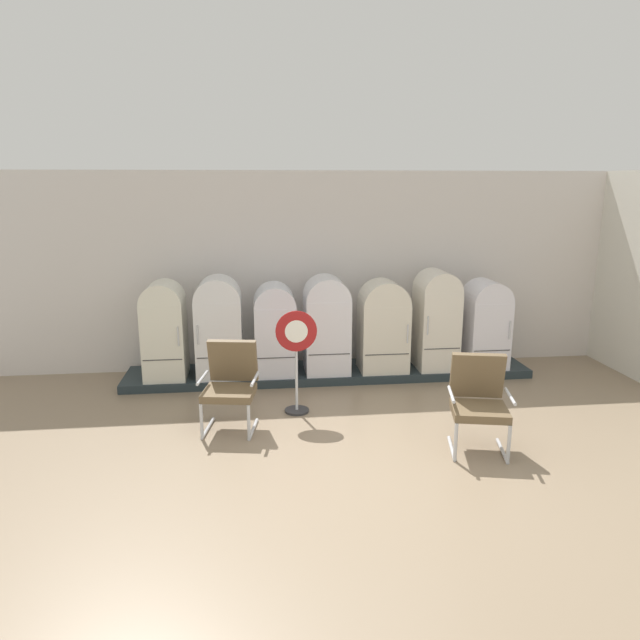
% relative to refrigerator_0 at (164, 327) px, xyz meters
% --- Properties ---
extents(ground, '(12.00, 10.00, 0.05)m').
position_rel_refrigerator_0_xyz_m(ground, '(2.44, -2.92, -0.91)').
color(ground, '#8B765E').
extents(back_wall, '(11.76, 0.12, 3.11)m').
position_rel_refrigerator_0_xyz_m(back_wall, '(2.44, 0.74, 0.69)').
color(back_wall, silver).
rests_on(back_wall, ground).
extents(display_plinth, '(6.17, 0.95, 0.12)m').
position_rel_refrigerator_0_xyz_m(display_plinth, '(2.44, 0.11, -0.82)').
color(display_plinth, '#242F34').
rests_on(display_plinth, ground).
extents(refrigerator_0, '(0.60, 0.68, 1.43)m').
position_rel_refrigerator_0_xyz_m(refrigerator_0, '(0.00, 0.00, 0.00)').
color(refrigerator_0, silver).
rests_on(refrigerator_0, display_plinth).
extents(refrigerator_1, '(0.67, 0.66, 1.49)m').
position_rel_refrigerator_0_xyz_m(refrigerator_1, '(0.79, -0.01, 0.03)').
color(refrigerator_1, white).
rests_on(refrigerator_1, display_plinth).
extents(refrigerator_2, '(0.61, 0.72, 1.35)m').
position_rel_refrigerator_0_xyz_m(refrigerator_2, '(1.61, 0.02, -0.04)').
color(refrigerator_2, white).
rests_on(refrigerator_2, display_plinth).
extents(refrigerator_3, '(0.66, 0.70, 1.46)m').
position_rel_refrigerator_0_xyz_m(refrigerator_3, '(2.38, 0.01, 0.01)').
color(refrigerator_3, white).
rests_on(refrigerator_3, display_plinth).
extents(refrigerator_4, '(0.72, 0.62, 1.39)m').
position_rel_refrigerator_0_xyz_m(refrigerator_4, '(3.25, -0.03, -0.03)').
color(refrigerator_4, silver).
rests_on(refrigerator_4, display_plinth).
extents(refrigerator_5, '(0.60, 0.71, 1.52)m').
position_rel_refrigerator_0_xyz_m(refrigerator_5, '(4.08, 0.02, 0.05)').
color(refrigerator_5, silver).
rests_on(refrigerator_5, display_plinth).
extents(refrigerator_6, '(0.62, 0.66, 1.36)m').
position_rel_refrigerator_0_xyz_m(refrigerator_6, '(4.87, -0.01, -0.04)').
color(refrigerator_6, white).
rests_on(refrigerator_6, display_plinth).
extents(armchair_left, '(0.74, 0.75, 1.07)m').
position_rel_refrigerator_0_xyz_m(armchair_left, '(1.01, -1.64, -0.29)').
color(armchair_left, silver).
rests_on(armchair_left, ground).
extents(armchair_right, '(0.75, 0.78, 1.07)m').
position_rel_refrigerator_0_xyz_m(armchair_right, '(3.77, -2.53, -0.29)').
color(armchair_right, silver).
rests_on(armchair_right, ground).
extents(sign_stand, '(0.53, 0.32, 1.36)m').
position_rel_refrigerator_0_xyz_m(sign_stand, '(1.83, -1.28, -0.17)').
color(sign_stand, '#2D2D30').
rests_on(sign_stand, ground).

